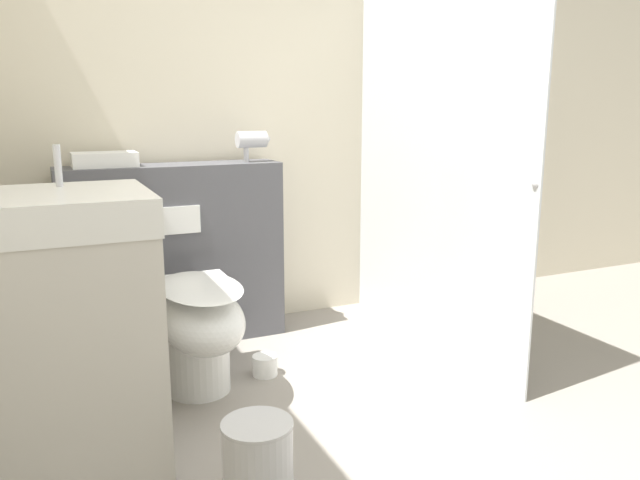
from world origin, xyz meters
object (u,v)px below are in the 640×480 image
(sink_vanity, at_px, (75,340))
(waste_bin, at_px, (258,468))
(hair_drier, at_px, (253,140))
(toilet, at_px, (199,326))

(sink_vanity, height_order, waste_bin, sink_vanity)
(sink_vanity, xyz_separation_m, waste_bin, (0.48, -0.43, -0.34))
(waste_bin, bearing_deg, hair_drier, 71.39)
(toilet, xyz_separation_m, hair_drier, (0.49, 0.66, 0.76))
(sink_vanity, bearing_deg, waste_bin, -42.12)
(toilet, distance_m, sink_vanity, 0.71)
(hair_drier, bearing_deg, waste_bin, -108.61)
(hair_drier, relative_size, waste_bin, 0.61)
(toilet, distance_m, waste_bin, 0.90)
(sink_vanity, height_order, hair_drier, sink_vanity)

